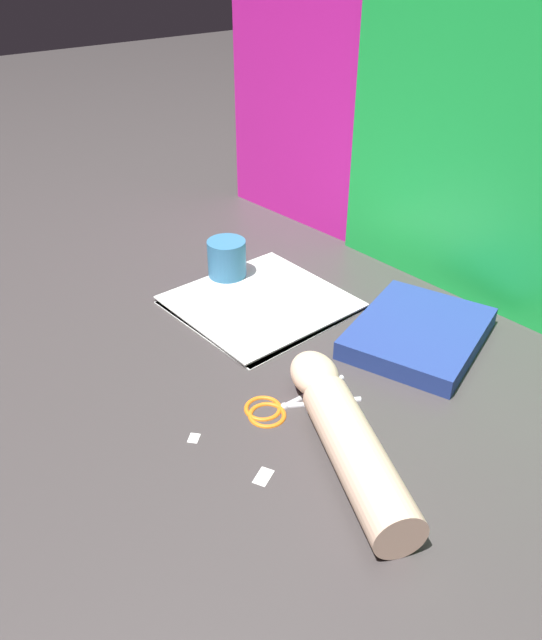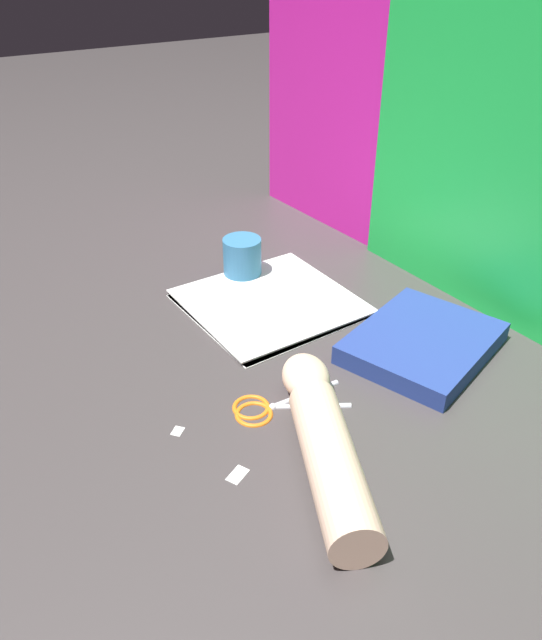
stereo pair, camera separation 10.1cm
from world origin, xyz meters
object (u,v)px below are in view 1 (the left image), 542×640
Objects in this scene: scissors at (281,405)px; mug at (227,260)px; book_closed at (418,333)px; paper_stack at (261,303)px; hand_forearm at (347,435)px.

mug reaches higher than scissors.
mug reaches higher than book_closed.
paper_stack is at bearing -152.60° from book_closed.
scissors is 0.13m from hand_forearm.
scissors is 2.20× the size of mug.
mug is at bearing 175.37° from paper_stack.
book_closed is 3.59× the size of mug.
paper_stack is 0.87× the size of hand_forearm.
hand_forearm is (0.38, -0.15, 0.03)m from paper_stack.
hand_forearm is (0.13, 0.01, 0.03)m from scissors.
hand_forearm is 0.52m from mug.
scissors is (-0.01, -0.29, -0.01)m from book_closed.
mug is at bearing 155.95° from scissors.
scissors is (0.25, -0.16, -0.00)m from paper_stack.
paper_stack is 0.29m from book_closed.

